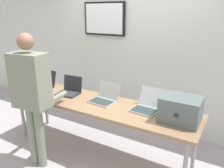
# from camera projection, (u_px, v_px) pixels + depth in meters

# --- Properties ---
(ground) EXTENTS (8.00, 8.00, 0.04)m
(ground) POSITION_uv_depth(u_px,v_px,m) (98.00, 153.00, 3.32)
(ground) COLOR #A49DA2
(back_wall) EXTENTS (8.00, 0.11, 2.71)m
(back_wall) POSITION_uv_depth(u_px,v_px,m) (133.00, 49.00, 3.82)
(back_wall) COLOR silver
(back_wall) RESTS_ON ground
(workbench) EXTENTS (2.77, 0.70, 0.78)m
(workbench) POSITION_uv_depth(u_px,v_px,m) (97.00, 106.00, 3.09)
(workbench) COLOR #8E6E4E
(workbench) RESTS_ON ground
(equipment_box) EXTENTS (0.43, 0.36, 0.29)m
(equipment_box) POSITION_uv_depth(u_px,v_px,m) (181.00, 109.00, 2.51)
(equipment_box) COLOR #536161
(equipment_box) RESTS_ON workbench
(laptop_station_0) EXTENTS (0.38, 0.35, 0.26)m
(laptop_station_0) POSITION_uv_depth(u_px,v_px,m) (44.00, 83.00, 3.70)
(laptop_station_0) COLOR #232227
(laptop_station_0) RESTS_ON workbench
(laptop_station_1) EXTENTS (0.35, 0.32, 0.25)m
(laptop_station_1) POSITION_uv_depth(u_px,v_px,m) (70.00, 90.00, 3.39)
(laptop_station_1) COLOR #23262B
(laptop_station_1) RESTS_ON workbench
(laptop_station_2) EXTENTS (0.37, 0.36, 0.25)m
(laptop_station_2) POSITION_uv_depth(u_px,v_px,m) (104.00, 97.00, 3.10)
(laptop_station_2) COLOR #B0B6B3
(laptop_station_2) RESTS_ON workbench
(laptop_station_3) EXTENTS (0.35, 0.41, 0.25)m
(laptop_station_3) POSITION_uv_depth(u_px,v_px,m) (147.00, 105.00, 2.84)
(laptop_station_3) COLOR #ACB5B7
(laptop_station_3) RESTS_ON workbench
(person) EXTENTS (0.49, 0.63, 1.74)m
(person) POSITION_uv_depth(u_px,v_px,m) (32.00, 90.00, 2.73)
(person) COLOR gray
(person) RESTS_ON ground
(coffee_mug) EXTENTS (0.08, 0.08, 0.09)m
(coffee_mug) POSITION_uv_depth(u_px,v_px,m) (42.00, 95.00, 3.24)
(coffee_mug) COLOR #281F2E
(coffee_mug) RESTS_ON workbench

